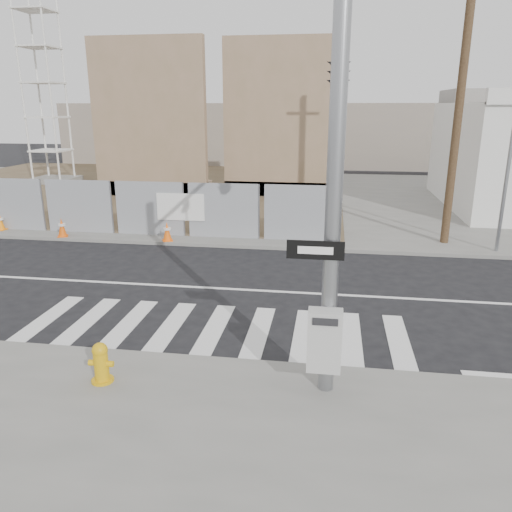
# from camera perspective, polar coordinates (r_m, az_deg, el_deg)

# --- Properties ---
(ground) EXTENTS (100.00, 100.00, 0.00)m
(ground) POSITION_cam_1_polar(r_m,az_deg,el_deg) (13.56, -2.34, -3.83)
(ground) COLOR black
(ground) RESTS_ON ground
(sidewalk_far) EXTENTS (50.00, 20.00, 0.12)m
(sidewalk_far) POSITION_cam_1_polar(r_m,az_deg,el_deg) (26.98, 3.33, 6.68)
(sidewalk_far) COLOR slate
(sidewalk_far) RESTS_ON ground
(signal_pole) EXTENTS (0.96, 5.87, 7.00)m
(signal_pole) POSITION_cam_1_polar(r_m,az_deg,el_deg) (10.41, 9.26, 16.63)
(signal_pole) COLOR gray
(signal_pole) RESTS_ON sidewalk_near
(far_signal_pole) EXTENTS (0.16, 0.20, 5.60)m
(far_signal_pole) POSITION_cam_1_polar(r_m,az_deg,el_deg) (17.98, 27.11, 10.87)
(far_signal_pole) COLOR gray
(far_signal_pole) RESTS_ON sidewalk_far
(chain_link_fence) EXTENTS (24.60, 0.04, 2.00)m
(chain_link_fence) POSITION_cam_1_polar(r_m,az_deg,el_deg) (21.75, -26.57, 5.34)
(chain_link_fence) COLOR gray
(chain_link_fence) RESTS_ON sidewalk_far
(concrete_wall_left) EXTENTS (6.00, 1.30, 8.00)m
(concrete_wall_left) POSITION_cam_1_polar(r_m,az_deg,el_deg) (27.27, -11.98, 13.48)
(concrete_wall_left) COLOR #7D664B
(concrete_wall_left) RESTS_ON sidewalk_far
(concrete_wall_right) EXTENTS (5.50, 1.30, 8.00)m
(concrete_wall_right) POSITION_cam_1_polar(r_m,az_deg,el_deg) (26.74, 2.37, 13.76)
(concrete_wall_right) COLOR #7D664B
(concrete_wall_right) RESTS_ON sidewalk_far
(crane_tower) EXTENTS (2.60, 2.60, 18.15)m
(crane_tower) POSITION_cam_1_polar(r_m,az_deg,el_deg) (34.51, -23.72, 22.54)
(crane_tower) COLOR slate
(crane_tower) RESTS_ON sidewalk_far
(utility_pole_right) EXTENTS (1.60, 0.28, 10.00)m
(utility_pole_right) POSITION_cam_1_polar(r_m,az_deg,el_deg) (18.41, 22.36, 16.93)
(utility_pole_right) COLOR #513C25
(utility_pole_right) RESTS_ON sidewalk_far
(fire_hydrant) EXTENTS (0.46, 0.42, 0.74)m
(fire_hydrant) POSITION_cam_1_polar(r_m,az_deg,el_deg) (9.28, -17.29, -11.55)
(fire_hydrant) COLOR #D09C0B
(fire_hydrant) RESTS_ON sidewalk_near
(traffic_cone_b) EXTENTS (0.39, 0.39, 0.67)m
(traffic_cone_b) POSITION_cam_1_polar(r_m,az_deg,el_deg) (21.89, -27.20, 3.51)
(traffic_cone_b) COLOR orange
(traffic_cone_b) RESTS_ON sidewalk_far
(traffic_cone_c) EXTENTS (0.47, 0.47, 0.69)m
(traffic_cone_c) POSITION_cam_1_polar(r_m,az_deg,el_deg) (19.82, -21.30, 3.05)
(traffic_cone_c) COLOR #EA570C
(traffic_cone_c) RESTS_ON sidewalk_far
(traffic_cone_d) EXTENTS (0.47, 0.47, 0.69)m
(traffic_cone_d) POSITION_cam_1_polar(r_m,az_deg,el_deg) (18.16, -10.12, 2.76)
(traffic_cone_d) COLOR #FE600D
(traffic_cone_d) RESTS_ON sidewalk_far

